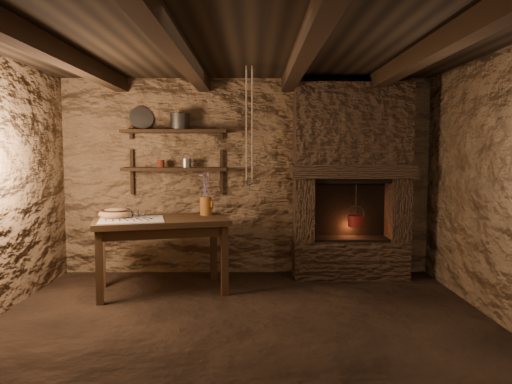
{
  "coord_description": "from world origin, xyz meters",
  "views": [
    {
      "loc": [
        0.1,
        -4.15,
        1.51
      ],
      "look_at": [
        0.12,
        0.9,
        1.1
      ],
      "focal_mm": 35.0,
      "sensor_mm": 36.0,
      "label": 1
    }
  ],
  "objects_px": {
    "stoneware_jug": "(206,197)",
    "iron_stockpot": "(180,123)",
    "wooden_bowl": "(116,214)",
    "red_pot": "(356,220)",
    "work_table": "(161,252)"
  },
  "relations": [
    {
      "from": "stoneware_jug",
      "to": "iron_stockpot",
      "type": "distance_m",
      "value": 1.01
    },
    {
      "from": "stoneware_jug",
      "to": "wooden_bowl",
      "type": "height_order",
      "value": "stoneware_jug"
    },
    {
      "from": "iron_stockpot",
      "to": "red_pot",
      "type": "xyz_separation_m",
      "value": [
        2.09,
        -0.12,
        -1.16
      ]
    },
    {
      "from": "work_table",
      "to": "red_pot",
      "type": "bearing_deg",
      "value": -0.39
    },
    {
      "from": "work_table",
      "to": "red_pot",
      "type": "xyz_separation_m",
      "value": [
        2.21,
        0.56,
        0.27
      ]
    },
    {
      "from": "stoneware_jug",
      "to": "wooden_bowl",
      "type": "distance_m",
      "value": 0.99
    },
    {
      "from": "iron_stockpot",
      "to": "wooden_bowl",
      "type": "bearing_deg",
      "value": -132.29
    },
    {
      "from": "work_table",
      "to": "stoneware_jug",
      "type": "distance_m",
      "value": 0.78
    },
    {
      "from": "stoneware_jug",
      "to": "iron_stockpot",
      "type": "bearing_deg",
      "value": 124.51
    },
    {
      "from": "stoneware_jug",
      "to": "iron_stockpot",
      "type": "relative_size",
      "value": 2.07
    },
    {
      "from": "wooden_bowl",
      "to": "stoneware_jug",
      "type": "bearing_deg",
      "value": 14.44
    },
    {
      "from": "stoneware_jug",
      "to": "red_pot",
      "type": "bearing_deg",
      "value": 4.45
    },
    {
      "from": "wooden_bowl",
      "to": "red_pot",
      "type": "relative_size",
      "value": 0.68
    },
    {
      "from": "red_pot",
      "to": "wooden_bowl",
      "type": "bearing_deg",
      "value": -168.64
    },
    {
      "from": "iron_stockpot",
      "to": "stoneware_jug",
      "type": "bearing_deg",
      "value": -50.28
    }
  ]
}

